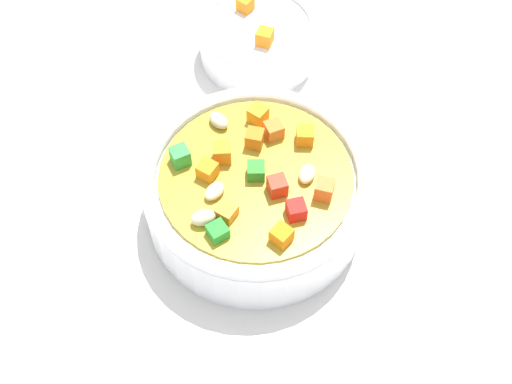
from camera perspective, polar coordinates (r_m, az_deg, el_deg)
The scene contains 4 objects.
ground_plane at distance 55.09cm, azimuth 0.00°, elevation -2.23°, with size 140.00×140.00×2.00cm, color silver.
soup_bowl_main at distance 51.62cm, azimuth -0.01°, elevation 0.13°, with size 17.84×17.84×6.75cm.
spoon at distance 49.41cm, azimuth 9.11°, elevation -12.91°, with size 22.65×6.24×0.74cm.
side_bowl_small at distance 63.94cm, azimuth 0.20°, elevation 13.36°, with size 11.37×11.37×5.24cm.
Camera 1 is at (-21.02, -19.31, 46.12)cm, focal length 45.84 mm.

